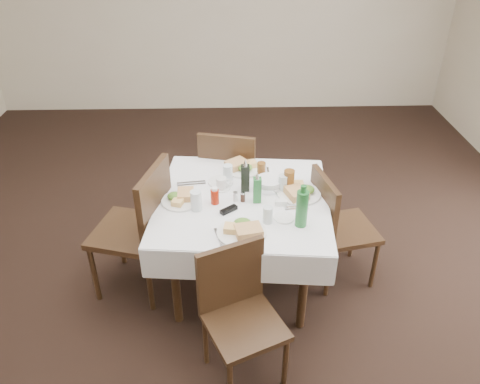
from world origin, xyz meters
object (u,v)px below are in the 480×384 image
at_px(water_s, 268,215).
at_px(ketchup_bottle, 215,196).
at_px(chair_north, 230,175).
at_px(water_e, 283,183).
at_px(dining_table, 243,209).
at_px(chair_south, 238,306).
at_px(oil_cruet_dark, 245,177).
at_px(chair_east, 335,223).
at_px(water_w, 196,201).
at_px(coffee_mug, 222,184).
at_px(oil_cruet_green, 257,189).
at_px(green_bottle, 302,208).
at_px(water_n, 228,173).
at_px(bread_basket, 269,183).
at_px(chair_west, 142,223).

height_order(water_s, ketchup_bottle, ketchup_bottle).
bearing_deg(chair_north, ketchup_bottle, -98.39).
bearing_deg(water_e, dining_table, -162.97).
relative_size(chair_south, oil_cruet_dark, 3.53).
height_order(chair_east, water_w, chair_east).
height_order(water_s, coffee_mug, water_s).
relative_size(oil_cruet_dark, oil_cruet_green, 1.08).
relative_size(chair_north, oil_cruet_dark, 3.88).
bearing_deg(dining_table, chair_south, -94.00).
relative_size(oil_cruet_dark, green_bottle, 0.85).
height_order(water_s, water_w, water_w).
distance_m(oil_cruet_green, ketchup_bottle, 0.29).
bearing_deg(water_n, chair_north, 87.75).
relative_size(bread_basket, oil_cruet_green, 0.92).
bearing_deg(chair_west, ketchup_bottle, -1.66).
distance_m(water_s, bread_basket, 0.42).
height_order(chair_north, oil_cruet_green, oil_cruet_green).
bearing_deg(chair_south, chair_west, 132.52).
distance_m(water_n, ketchup_bottle, 0.30).
height_order(chair_south, ketchup_bottle, ketchup_bottle).
height_order(water_e, oil_cruet_dark, oil_cruet_dark).
height_order(dining_table, oil_cruet_green, oil_cruet_green).
xyz_separation_m(chair_north, water_e, (0.37, -0.59, 0.27)).
height_order(chair_east, bread_basket, chair_east).
height_order(water_s, water_e, water_e).
xyz_separation_m(bread_basket, oil_cruet_green, (-0.10, -0.18, 0.07)).
distance_m(dining_table, chair_south, 0.78).
distance_m(dining_table, water_w, 0.37).
distance_m(chair_north, chair_east, 0.99).
xyz_separation_m(water_s, water_w, (-0.46, 0.16, 0.01)).
distance_m(water_s, oil_cruet_green, 0.25).
height_order(water_n, water_s, water_n).
bearing_deg(chair_north, coffee_mug, -96.41).
bearing_deg(water_n, water_e, -21.00).
bearing_deg(bread_basket, chair_west, -169.01).
xyz_separation_m(water_e, oil_cruet_green, (-0.19, -0.13, 0.04)).
bearing_deg(chair_west, dining_table, 3.18).
distance_m(chair_south, oil_cruet_dark, 0.94).
distance_m(chair_east, water_w, 1.04).
bearing_deg(water_w, green_bottle, -16.21).
height_order(chair_east, chair_west, chair_west).
bearing_deg(chair_south, dining_table, 86.00).
bearing_deg(water_s, chair_south, -113.14).
xyz_separation_m(chair_west, oil_cruet_dark, (0.73, 0.15, 0.28)).
height_order(coffee_mug, green_bottle, green_bottle).
bearing_deg(coffee_mug, water_s, -54.60).
height_order(dining_table, green_bottle, green_bottle).
distance_m(water_s, ketchup_bottle, 0.41).
relative_size(dining_table, ketchup_bottle, 10.41).
height_order(water_e, coffee_mug, water_e).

